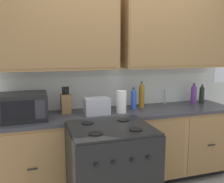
# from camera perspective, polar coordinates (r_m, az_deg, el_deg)

# --- Properties ---
(wall_unit) EXTENTS (4.00, 0.40, 2.57)m
(wall_unit) POSITION_cam_1_polar(r_m,az_deg,el_deg) (3.06, 1.37, 10.14)
(wall_unit) COLOR silver
(wall_unit) RESTS_ON ground_plane
(counter_run) EXTENTS (2.83, 0.64, 0.91)m
(counter_run) POSITION_cam_1_polar(r_m,az_deg,el_deg) (3.09, 2.50, -12.54)
(counter_run) COLOR black
(counter_run) RESTS_ON ground_plane
(stove_range) EXTENTS (0.76, 0.68, 0.95)m
(stove_range) POSITION_cam_1_polar(r_m,az_deg,el_deg) (2.45, -0.30, -18.66)
(stove_range) COLOR black
(stove_range) RESTS_ON ground_plane
(microwave) EXTENTS (0.48, 0.37, 0.28)m
(microwave) POSITION_cam_1_polar(r_m,az_deg,el_deg) (2.72, -19.82, -3.32)
(microwave) COLOR black
(microwave) RESTS_ON counter_run
(toaster) EXTENTS (0.28, 0.18, 0.19)m
(toaster) POSITION_cam_1_polar(r_m,az_deg,el_deg) (2.80, -3.54, -3.35)
(toaster) COLOR #B7B7BC
(toaster) RESTS_ON counter_run
(knife_block) EXTENTS (0.11, 0.14, 0.31)m
(knife_block) POSITION_cam_1_polar(r_m,az_deg,el_deg) (2.89, -10.63, -2.69)
(knife_block) COLOR olive
(knife_block) RESTS_ON counter_run
(sink_faucet) EXTENTS (0.02, 0.02, 0.20)m
(sink_faucet) POSITION_cam_1_polar(r_m,az_deg,el_deg) (3.40, 12.12, -1.18)
(sink_faucet) COLOR #B2B5BA
(sink_faucet) RESTS_ON counter_run
(paper_towel_roll) EXTENTS (0.12, 0.12, 0.26)m
(paper_towel_roll) POSITION_cam_1_polar(r_m,az_deg,el_deg) (2.86, 2.17, -2.36)
(paper_towel_roll) COLOR white
(paper_towel_roll) RESTS_ON counter_run
(bottle_violet) EXTENTS (0.08, 0.08, 0.28)m
(bottle_violet) POSITION_cam_1_polar(r_m,az_deg,el_deg) (3.53, 18.37, -0.48)
(bottle_violet) COLOR #663384
(bottle_violet) RESTS_ON counter_run
(bottle_blue) EXTENTS (0.07, 0.07, 0.26)m
(bottle_blue) POSITION_cam_1_polar(r_m,az_deg,el_deg) (3.07, 5.00, -1.60)
(bottle_blue) COLOR blue
(bottle_blue) RESTS_ON counter_run
(bottle_amber) EXTENTS (0.07, 0.07, 0.33)m
(bottle_amber) POSITION_cam_1_polar(r_m,az_deg,el_deg) (3.15, 6.87, -0.75)
(bottle_amber) COLOR #9E6619
(bottle_amber) RESTS_ON counter_run
(bottle_dark) EXTENTS (0.07, 0.07, 0.26)m
(bottle_dark) POSITION_cam_1_polar(r_m,az_deg,el_deg) (3.59, 20.06, -0.55)
(bottle_dark) COLOR black
(bottle_dark) RESTS_ON counter_run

